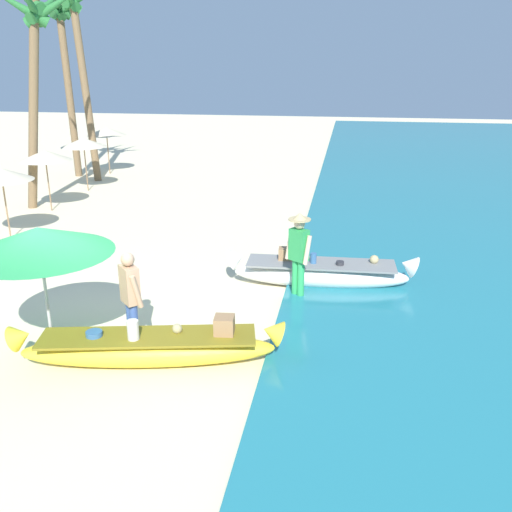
% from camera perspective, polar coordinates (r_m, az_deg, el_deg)
% --- Properties ---
extents(ground_plane, '(80.00, 80.00, 0.00)m').
position_cam_1_polar(ground_plane, '(10.41, -16.97, -7.63)').
color(ground_plane, beige).
extents(boat_yellow_foreground, '(4.29, 1.49, 0.81)m').
position_cam_1_polar(boat_yellow_foreground, '(9.12, -10.69, -9.11)').
color(boat_yellow_foreground, yellow).
rests_on(boat_yellow_foreground, ground).
extents(boat_white_midground, '(4.01, 0.90, 0.83)m').
position_cam_1_polar(boat_white_midground, '(11.97, 6.51, -1.71)').
color(boat_white_midground, white).
rests_on(boat_white_midground, ground).
extents(person_vendor_hatted, '(0.57, 0.49, 1.79)m').
position_cam_1_polar(person_vendor_hatted, '(11.06, 4.35, 0.58)').
color(person_vendor_hatted, green).
rests_on(person_vendor_hatted, ground).
extents(person_tourist_customer, '(0.53, 0.54, 1.65)m').
position_cam_1_polar(person_tourist_customer, '(9.45, -12.57, -3.83)').
color(person_tourist_customer, '#3D5BA8').
rests_on(person_tourist_customer, ground).
extents(patio_umbrella_large, '(2.27, 2.27, 2.15)m').
position_cam_1_polar(patio_umbrella_large, '(9.26, -21.09, 1.44)').
color(patio_umbrella_large, '#B7B7BC').
rests_on(patio_umbrella_large, ground).
extents(parasol_row_0, '(1.60, 1.60, 1.91)m').
position_cam_1_polar(parasol_row_0, '(16.10, -24.35, 7.52)').
color(parasol_row_0, '#8E6B47').
rests_on(parasol_row_0, ground).
extents(parasol_row_1, '(1.60, 1.60, 1.91)m').
position_cam_1_polar(parasol_row_1, '(18.79, -20.55, 9.49)').
color(parasol_row_1, '#8E6B47').
rests_on(parasol_row_1, ground).
extents(parasol_row_2, '(1.60, 1.60, 1.91)m').
position_cam_1_polar(parasol_row_2, '(21.36, -17.04, 10.91)').
color(parasol_row_2, '#8E6B47').
rests_on(parasol_row_2, ground).
extents(parasol_row_3, '(1.60, 1.60, 1.91)m').
position_cam_1_polar(parasol_row_3, '(24.45, -14.89, 12.08)').
color(parasol_row_3, '#8E6B47').
rests_on(parasol_row_3, ground).
extents(palm_tree_tall_inland, '(2.73, 2.78, 6.64)m').
position_cam_1_polar(palm_tree_tall_inland, '(18.79, -21.44, 19.89)').
color(palm_tree_tall_inland, brown).
rests_on(palm_tree_tall_inland, ground).
extents(palm_tree_leaning_seaward, '(2.36, 2.90, 7.20)m').
position_cam_1_polar(palm_tree_leaning_seaward, '(23.11, -17.61, 21.06)').
color(palm_tree_leaning_seaward, brown).
rests_on(palm_tree_leaning_seaward, ground).
extents(palm_tree_mid_cluster, '(2.41, 2.73, 6.96)m').
position_cam_1_polar(palm_tree_mid_cluster, '(24.20, -19.04, 20.41)').
color(palm_tree_mid_cluster, brown).
rests_on(palm_tree_mid_cluster, ground).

